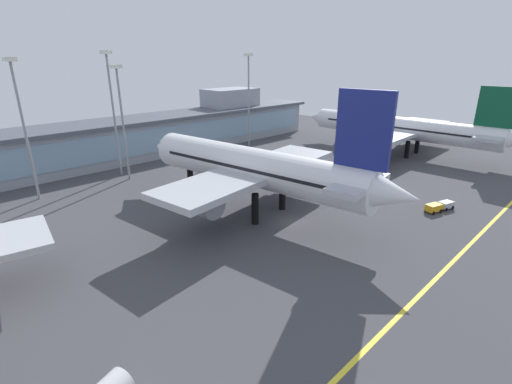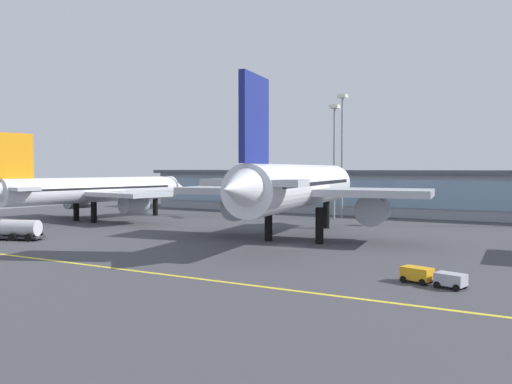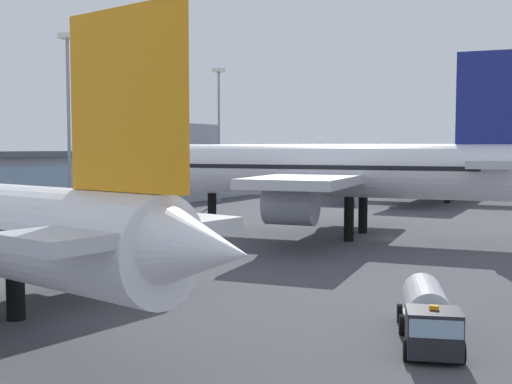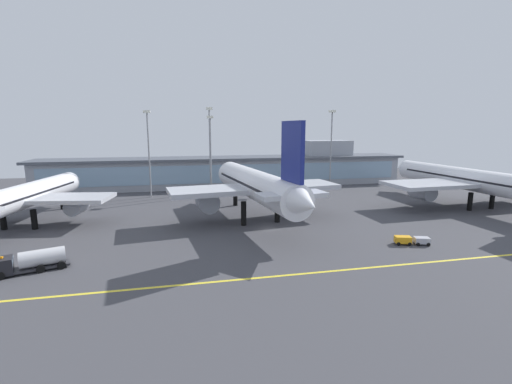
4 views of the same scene
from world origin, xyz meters
The scene contains 8 objects.
ground_plane centered at (0.00, 0.00, 0.00)m, with size 180.00×180.00×0.00m, color #424247.
terminal_building centered at (2.23, 53.66, 5.43)m, with size 122.80×14.00×15.05m.
airliner_near_right centered at (-1.00, 7.03, 7.55)m, with size 36.95×50.45×20.57m.
airliner_far_right centered at (54.00, 8.43, 6.66)m, with size 44.27×57.38×18.24m.
fuel_tanker_truck centered at (-37.20, -13.26, 1.51)m, with size 9.34×5.36×2.90m.
apron_light_mast_west centered at (32.00, 43.19, 16.26)m, with size 1.80×1.80×25.09m.
apron_light_mast_east centered at (-7.57, 38.08, 15.04)m, with size 1.80×1.80×22.87m.
apron_light_mast_far_east centered at (-7.40, 42.15, 16.45)m, with size 1.80×1.80×25.43m.
Camera 3 is at (-71.15, -21.46, 10.39)m, focal length 45.26 mm.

